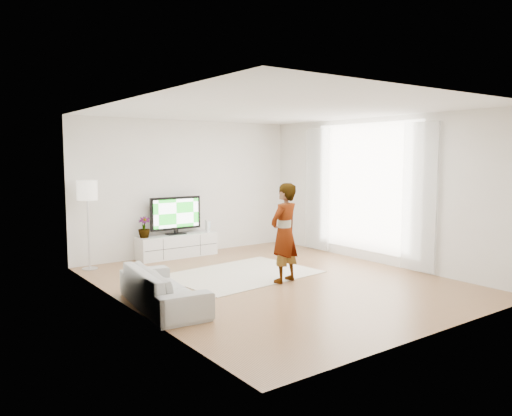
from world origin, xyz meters
TOP-DOWN VIEW (x-y plane):
  - floor at (0.00, 0.00)m, footprint 6.00×6.00m
  - ceiling at (0.00, 0.00)m, footprint 6.00×6.00m
  - wall_left at (-2.50, 0.00)m, footprint 0.02×6.00m
  - wall_right at (2.50, 0.00)m, footprint 0.02×6.00m
  - wall_back at (0.00, 3.00)m, footprint 5.00×0.02m
  - wall_front at (0.00, -3.00)m, footprint 5.00×0.02m
  - window at (2.48, 0.30)m, footprint 0.01×2.60m
  - curtain_near at (2.40, -1.00)m, footprint 0.04×0.70m
  - curtain_far at (2.40, 1.60)m, footprint 0.04×0.70m
  - media_console at (-0.40, 2.76)m, footprint 1.66×0.47m
  - television at (-0.40, 2.79)m, footprint 1.10×0.22m
  - game_console at (0.33, 2.76)m, footprint 0.09×0.18m
  - potted_plant at (-1.10, 2.77)m, footprint 0.29×0.29m
  - rug at (-0.16, 0.73)m, footprint 2.63×2.02m
  - player at (0.08, -0.13)m, footprint 0.67×0.53m
  - sofa at (-2.10, -0.19)m, footprint 0.91×1.91m
  - floor_lamp at (-2.20, 2.70)m, footprint 0.36×0.36m

SIDE VIEW (x-z plane):
  - floor at x=0.00m, z-range 0.00..0.00m
  - rug at x=-0.16m, z-range 0.00..0.01m
  - media_console at x=-0.40m, z-range 0.00..0.47m
  - sofa at x=-2.10m, z-range 0.00..0.54m
  - game_console at x=0.33m, z-range 0.47..0.71m
  - potted_plant at x=-1.10m, z-range 0.47..0.88m
  - player at x=0.08m, z-range 0.01..1.63m
  - television at x=-0.40m, z-range 0.50..1.27m
  - curtain_near at x=2.40m, z-range 0.05..2.65m
  - curtain_far at x=2.40m, z-range 0.05..2.65m
  - floor_lamp at x=-2.20m, z-range 0.56..2.19m
  - wall_left at x=-2.50m, z-range 0.00..2.80m
  - wall_right at x=2.50m, z-range 0.00..2.80m
  - wall_back at x=0.00m, z-range 0.00..2.80m
  - wall_front at x=0.00m, z-range 0.00..2.80m
  - window at x=2.48m, z-range 0.20..2.70m
  - ceiling at x=0.00m, z-range 2.80..2.80m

